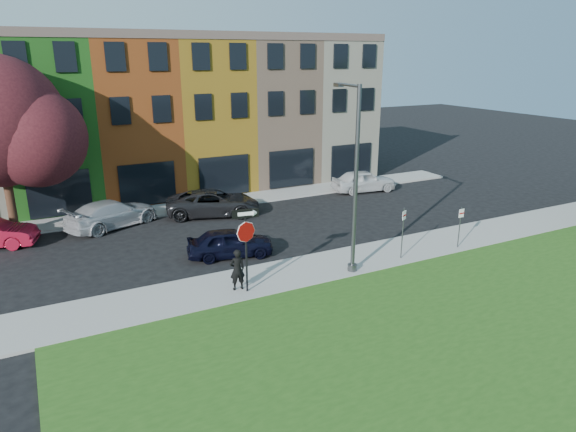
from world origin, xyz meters
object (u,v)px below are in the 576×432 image
sedan_near (230,243)px  street_lamp (354,181)px  man (237,270)px  stop_sign (246,234)px

sedan_near → street_lamp: (4.06, -4.06, 3.43)m
man → street_lamp: street_lamp is taller
man → sedan_near: size_ratio=0.40×
stop_sign → man: 1.63m
stop_sign → street_lamp: size_ratio=0.43×
sedan_near → stop_sign: bearing=-179.3°
street_lamp → sedan_near: bearing=144.5°
stop_sign → sedan_near: stop_sign is taller
sedan_near → street_lamp: street_lamp is taller
stop_sign → sedan_near: bearing=87.7°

